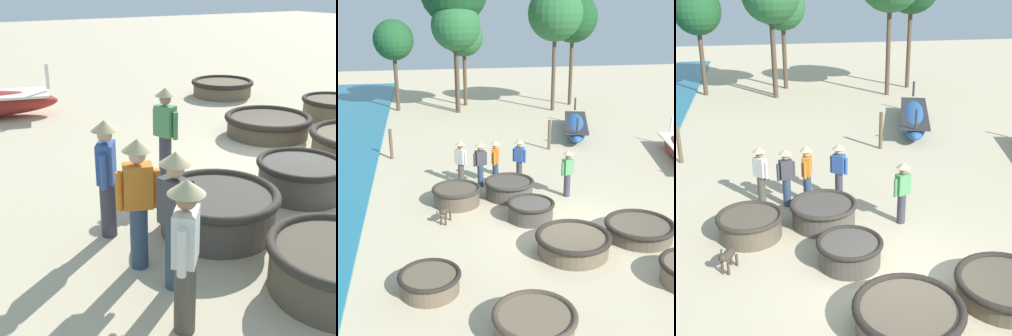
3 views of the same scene
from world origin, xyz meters
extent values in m
plane|color=#C6B793|center=(0.00, 0.00, 0.00)|extent=(80.00, 80.00, 0.00)
cylinder|color=brown|center=(-0.34, -1.21, 0.24)|extent=(1.89, 1.89, 0.49)
torus|color=#28231E|center=(-0.34, -1.21, 0.49)|extent=(2.04, 2.04, 0.15)
cylinder|color=#4C473F|center=(-0.95, 1.07, 0.27)|extent=(1.38, 1.38, 0.54)
torus|color=#28231E|center=(-0.95, 1.07, 0.54)|extent=(1.49, 1.49, 0.11)
cylinder|color=#4C473F|center=(-1.25, 2.99, 0.28)|extent=(1.61, 1.61, 0.56)
torus|color=#332D26|center=(-1.25, 2.99, 0.56)|extent=(1.74, 1.74, 0.13)
cylinder|color=brown|center=(1.81, -0.70, 0.20)|extent=(1.85, 1.85, 0.41)
torus|color=#28231E|center=(1.81, -0.70, 0.41)|extent=(2.00, 2.00, 0.15)
cylinder|color=brown|center=(-3.10, 2.69, 0.28)|extent=(1.52, 1.52, 0.55)
torus|color=#332D26|center=(-3.10, 2.69, 0.55)|extent=(1.64, 1.64, 0.12)
ellipsoid|color=#285693|center=(3.81, 10.80, 0.39)|extent=(2.73, 5.68, 0.79)
cube|color=#2D2D33|center=(3.81, 10.80, 0.64)|extent=(2.63, 5.26, 0.06)
cylinder|color=#2D2D33|center=(4.59, 13.26, 1.09)|extent=(0.10, 0.10, 0.71)
cylinder|color=#2D2D33|center=(3.03, 8.33, 1.09)|extent=(0.10, 0.10, 0.71)
cylinder|color=#383842|center=(-0.60, 4.38, 0.41)|extent=(0.22, 0.22, 0.82)
cube|color=#33569E|center=(-0.60, 4.38, 1.09)|extent=(0.40, 0.37, 0.54)
sphere|color=#DBB28E|center=(-0.60, 4.38, 1.47)|extent=(0.20, 0.20, 0.20)
cylinder|color=#33569E|center=(-0.41, 4.26, 1.04)|extent=(0.09, 0.09, 0.48)
cylinder|color=#33569E|center=(-0.78, 4.50, 1.04)|extent=(0.09, 0.09, 0.48)
cone|color=#D1BC84|center=(-0.60, 4.38, 1.60)|extent=(0.36, 0.36, 0.14)
cylinder|color=#383842|center=(0.73, 2.69, 0.41)|extent=(0.22, 0.22, 0.82)
cube|color=#4C8E56|center=(0.73, 2.69, 1.09)|extent=(0.40, 0.33, 0.54)
sphere|color=#A37556|center=(0.73, 2.69, 1.47)|extent=(0.20, 0.20, 0.20)
cylinder|color=#4C8E56|center=(0.94, 2.77, 1.04)|extent=(0.09, 0.09, 0.48)
cylinder|color=#4C8E56|center=(0.53, 2.61, 1.04)|extent=(0.09, 0.09, 0.48)
cone|color=#D1BC84|center=(0.73, 2.69, 1.60)|extent=(0.36, 0.36, 0.14)
cylinder|color=#4C473D|center=(-2.77, 4.52, 0.41)|extent=(0.22, 0.22, 0.82)
cube|color=silver|center=(-2.77, 4.52, 1.09)|extent=(0.40, 0.39, 0.54)
sphere|color=#A37556|center=(-2.77, 4.52, 1.47)|extent=(0.20, 0.20, 0.20)
cylinder|color=silver|center=(-2.61, 4.37, 1.04)|extent=(0.09, 0.09, 0.48)
cylinder|color=silver|center=(-2.93, 4.67, 1.04)|extent=(0.09, 0.09, 0.48)
cone|color=#D1BC84|center=(-2.77, 4.52, 1.60)|extent=(0.36, 0.36, 0.14)
cylinder|color=#2D425B|center=(-2.09, 4.22, 0.41)|extent=(0.22, 0.22, 0.82)
cube|color=#3D3D42|center=(-2.09, 4.22, 1.09)|extent=(0.39, 0.31, 0.54)
sphere|color=tan|center=(-2.09, 4.22, 1.47)|extent=(0.20, 0.20, 0.20)
cylinder|color=#3D3D42|center=(-1.88, 4.28, 1.04)|extent=(0.09, 0.09, 0.48)
cylinder|color=#3D3D42|center=(-2.30, 4.16, 1.04)|extent=(0.09, 0.09, 0.48)
cone|color=#D1BC84|center=(-2.09, 4.22, 1.60)|extent=(0.36, 0.36, 0.14)
cylinder|color=#2D425B|center=(-1.50, 4.37, 0.41)|extent=(0.22, 0.22, 0.82)
cube|color=orange|center=(-1.50, 4.37, 1.09)|extent=(0.32, 0.40, 0.54)
sphere|color=#DBB28E|center=(-1.50, 4.37, 1.47)|extent=(0.20, 0.20, 0.20)
cylinder|color=orange|center=(-1.42, 4.57, 1.04)|extent=(0.09, 0.09, 0.48)
cylinder|color=orange|center=(-1.58, 4.16, 1.04)|extent=(0.09, 0.09, 0.48)
cone|color=#D1BC84|center=(-1.50, 4.37, 1.60)|extent=(0.36, 0.36, 0.14)
ellipsoid|color=#3D3328|center=(-3.56, 1.33, 0.39)|extent=(0.41, 0.55, 0.22)
sphere|color=#3D3328|center=(-3.67, 1.11, 0.46)|extent=(0.18, 0.18, 0.18)
cylinder|color=#3D3328|center=(-3.44, 1.55, 0.45)|extent=(0.13, 0.20, 0.16)
cylinder|color=#3D3328|center=(-3.58, 1.13, 0.14)|extent=(0.06, 0.06, 0.28)
cylinder|color=#3D3328|center=(-3.70, 1.19, 0.14)|extent=(0.06, 0.06, 0.28)
cylinder|color=#3D3328|center=(-3.41, 1.46, 0.14)|extent=(0.06, 0.06, 0.28)
cylinder|color=#3D3328|center=(-3.54, 1.52, 0.14)|extent=(0.06, 0.06, 0.28)
cylinder|color=brown|center=(1.70, 8.37, 0.69)|extent=(0.14, 0.14, 1.39)
cylinder|color=brown|center=(-5.44, 8.24, 0.66)|extent=(0.14, 0.14, 1.33)
cylinder|color=#4C3D2D|center=(-1.01, 19.59, 1.81)|extent=(0.24, 0.24, 3.62)
sphere|color=#286033|center=(-1.01, 19.59, 4.50)|extent=(2.53, 2.53, 2.53)
cylinder|color=#4C3D2D|center=(6.01, 18.55, 2.29)|extent=(0.24, 0.24, 4.57)
cylinder|color=#4C3D2D|center=(-1.70, 17.34, 2.11)|extent=(0.24, 0.24, 4.22)
cylinder|color=#4C3D2D|center=(4.32, 16.90, 2.40)|extent=(0.24, 0.24, 4.79)
cylinder|color=#4C3D2D|center=(-5.45, 18.67, 1.77)|extent=(0.24, 0.24, 3.54)
sphere|color=#1E5128|center=(-5.45, 18.67, 4.40)|extent=(2.48, 2.48, 2.48)
cylinder|color=#4C3D2D|center=(-1.70, 17.97, 2.93)|extent=(0.24, 0.24, 5.86)
camera|label=1|loc=(-5.98, 6.62, 3.29)|focal=50.00mm
camera|label=2|loc=(-4.17, -11.82, 6.21)|focal=50.00mm
camera|label=3|loc=(-2.72, -7.61, 5.86)|focal=50.00mm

